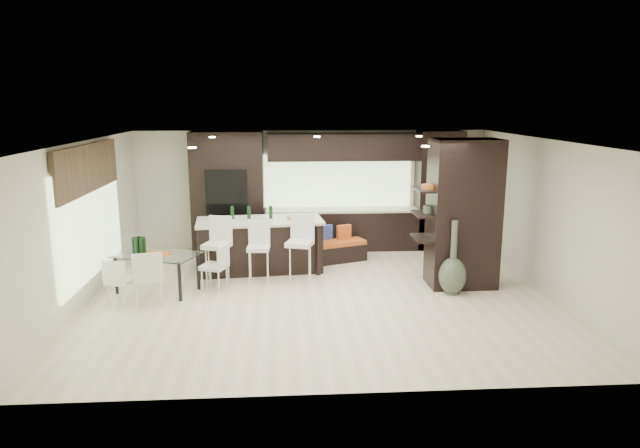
{
  "coord_description": "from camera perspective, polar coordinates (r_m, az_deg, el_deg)",
  "views": [
    {
      "loc": [
        -0.67,
        -9.57,
        3.35
      ],
      "look_at": [
        0.0,
        0.6,
        1.15
      ],
      "focal_mm": 32.0,
      "sensor_mm": 36.0,
      "label": 1
    }
  ],
  "objects": [
    {
      "name": "right_wall",
      "position": [
        10.83,
        21.85,
        0.66
      ],
      "size": [
        0.02,
        7.0,
        2.7
      ],
      "primitive_type": "cube",
      "color": "beige",
      "rests_on": "ground"
    },
    {
      "name": "stool_mid",
      "position": [
        10.74,
        -6.15,
        -3.49
      ],
      "size": [
        0.43,
        0.43,
        0.92
      ],
      "primitive_type": "cube",
      "rotation": [
        0.0,
        0.0,
        -0.06
      ],
      "color": "silver",
      "rests_on": "ground"
    },
    {
      "name": "ceiling_spots",
      "position": [
        9.86,
        0.14,
        8.29
      ],
      "size": [
        4.0,
        3.0,
        0.02
      ],
      "primitive_type": "cube",
      "color": "white",
      "rests_on": "ceiling"
    },
    {
      "name": "stool_right",
      "position": [
        10.69,
        -2.04,
        -3.17
      ],
      "size": [
        0.57,
        0.57,
        1.04
      ],
      "primitive_type": "cube",
      "rotation": [
        0.0,
        0.0,
        -0.3
      ],
      "color": "silver",
      "rests_on": "ground"
    },
    {
      "name": "dining_table",
      "position": [
        10.62,
        -15.93,
        -4.74
      ],
      "size": [
        1.62,
        1.25,
        0.69
      ],
      "primitive_type": "cube",
      "rotation": [
        0.0,
        0.0,
        -0.36
      ],
      "color": "white",
      "rests_on": "ground"
    },
    {
      "name": "bench",
      "position": [
        12.16,
        1.85,
        -2.72
      ],
      "size": [
        1.25,
        0.83,
        0.45
      ],
      "primitive_type": "cube",
      "rotation": [
        0.0,
        0.0,
        0.36
      ],
      "color": "black",
      "rests_on": "ground"
    },
    {
      "name": "floor_vase",
      "position": [
        10.28,
        13.19,
        -3.3
      ],
      "size": [
        0.59,
        0.59,
        1.33
      ],
      "primitive_type": null,
      "rotation": [
        0.0,
        0.0,
        0.24
      ],
      "color": "#414F38",
      "rests_on": "ground"
    },
    {
      "name": "ground",
      "position": [
        10.16,
        0.23,
        -7.07
      ],
      "size": [
        8.0,
        8.0,
        0.0
      ],
      "primitive_type": "plane",
      "color": "beige",
      "rests_on": "ground"
    },
    {
      "name": "stone_accent",
      "position": [
        10.35,
        -22.2,
        5.19
      ],
      "size": [
        0.08,
        3.0,
        0.8
      ],
      "primitive_type": "cube",
      "color": "brown",
      "rests_on": "left_wall"
    },
    {
      "name": "ceiling",
      "position": [
        9.61,
        0.24,
        8.31
      ],
      "size": [
        8.0,
        7.0,
        0.02
      ],
      "primitive_type": "cube",
      "color": "white",
      "rests_on": "ground"
    },
    {
      "name": "stool_left",
      "position": [
        10.77,
        -10.24,
        -3.32
      ],
      "size": [
        0.57,
        0.57,
        1.02
      ],
      "primitive_type": "cube",
      "rotation": [
        0.0,
        0.0,
        -0.32
      ],
      "color": "silver",
      "rests_on": "ground"
    },
    {
      "name": "chair_far",
      "position": [
        10.09,
        -19.22,
        -5.66
      ],
      "size": [
        0.51,
        0.51,
        0.75
      ],
      "primitive_type": "cube",
      "rotation": [
        0.0,
        0.0,
        -0.31
      ],
      "color": "silver",
      "rests_on": "ground"
    },
    {
      "name": "window_left",
      "position": [
        10.5,
        -21.96,
        0.3
      ],
      "size": [
        0.04,
        3.2,
        1.9
      ],
      "primitive_type": "cube",
      "color": "#B2D199",
      "rests_on": "left_wall"
    },
    {
      "name": "chair_end",
      "position": [
        10.45,
        -10.54,
        -4.51
      ],
      "size": [
        0.54,
        0.54,
        0.77
      ],
      "primitive_type": "cube",
      "rotation": [
        0.0,
        0.0,
        1.22
      ],
      "color": "silver",
      "rests_on": "ground"
    },
    {
      "name": "back_wall",
      "position": [
        13.24,
        -0.83,
        3.49
      ],
      "size": [
        8.0,
        0.02,
        2.7
      ],
      "primitive_type": "cube",
      "color": "beige",
      "rests_on": "ground"
    },
    {
      "name": "chair_near",
      "position": [
        9.92,
        -16.81,
        -5.39
      ],
      "size": [
        0.59,
        0.59,
        0.89
      ],
      "primitive_type": "cube",
      "rotation": [
        0.0,
        0.0,
        0.26
      ],
      "color": "silver",
      "rests_on": "ground"
    },
    {
      "name": "left_wall",
      "position": [
        10.32,
        -22.51,
        0.07
      ],
      "size": [
        0.02,
        7.0,
        2.7
      ],
      "primitive_type": "cube",
      "color": "beige",
      "rests_on": "ground"
    },
    {
      "name": "kitchen_island",
      "position": [
        11.54,
        -5.99,
        -2.08
      ],
      "size": [
        2.59,
        1.31,
        1.04
      ],
      "primitive_type": "cube",
      "rotation": [
        0.0,
        0.0,
        0.1
      ],
      "color": "black",
      "rests_on": "ground"
    },
    {
      "name": "back_cabinetry",
      "position": [
        12.95,
        1.46,
        3.3
      ],
      "size": [
        6.8,
        0.68,
        2.7
      ],
      "primitive_type": "cube",
      "color": "black",
      "rests_on": "ground"
    },
    {
      "name": "refrigerator",
      "position": [
        12.97,
        -9.15,
        1.37
      ],
      "size": [
        0.9,
        0.68,
        1.9
      ],
      "primitive_type": "cube",
      "color": "black",
      "rests_on": "ground"
    },
    {
      "name": "window_back",
      "position": [
        13.21,
        1.78,
        4.35
      ],
      "size": [
        3.4,
        0.04,
        1.2
      ],
      "primitive_type": "cube",
      "color": "#B2D199",
      "rests_on": "back_wall"
    },
    {
      "name": "partition_column",
      "position": [
        10.68,
        14.14,
        1.02
      ],
      "size": [
        1.2,
        0.8,
        2.7
      ],
      "primitive_type": "cube",
      "color": "black",
      "rests_on": "ground"
    }
  ]
}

